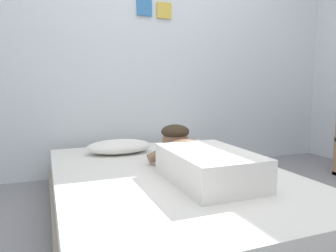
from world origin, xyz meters
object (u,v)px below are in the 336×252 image
object	(u,v)px
bed	(171,194)
person_lying	(198,158)
cell_phone	(223,173)
coffee_cup	(169,150)
pillow	(119,146)

from	to	relation	value
bed	person_lying	size ratio (longest dim) A/B	2.22
person_lying	cell_phone	size ratio (longest dim) A/B	6.57
bed	coffee_cup	distance (m)	0.53
person_lying	coffee_cup	bearing A→B (deg)	85.56
person_lying	coffee_cup	xyz separation A→B (m)	(0.05, 0.61, -0.07)
bed	cell_phone	world-z (taller)	cell_phone
person_lying	coffee_cup	distance (m)	0.61
bed	person_lying	bearing A→B (deg)	-49.06
bed	coffee_cup	world-z (taller)	coffee_cup
bed	person_lying	xyz separation A→B (m)	(0.12, -0.14, 0.25)
bed	coffee_cup	xyz separation A→B (m)	(0.17, 0.47, 0.19)
person_lying	cell_phone	world-z (taller)	person_lying
coffee_cup	person_lying	bearing A→B (deg)	-94.44
bed	cell_phone	distance (m)	0.36
bed	pillow	bearing A→B (deg)	106.10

